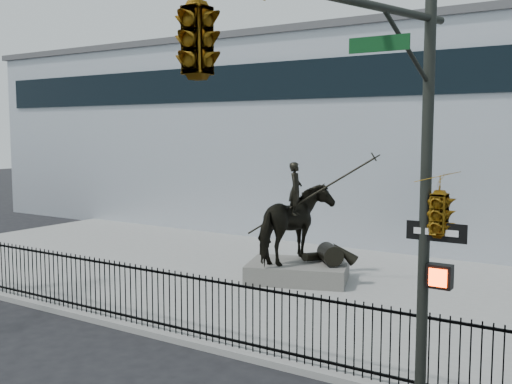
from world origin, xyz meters
The scene contains 7 objects.
ground centered at (0.00, 0.00, 0.00)m, with size 120.00×120.00×0.00m, color black.
plaza centered at (0.00, 7.00, 0.07)m, with size 30.00×12.00×0.15m, color gray.
building centered at (0.00, 20.00, 4.50)m, with size 44.00×14.00×9.00m, color silver.
picket_fence centered at (0.00, 1.25, 0.90)m, with size 22.10×0.10×1.50m.
statue_plinth centered at (0.87, 7.18, 0.44)m, with size 3.08×2.12×0.58m, color #5D5A55.
equestrian_statue centered at (0.92, 7.20, 1.94)m, with size 3.74×2.99×3.35m.
traffic_signal_right centered at (6.47, -2.00, 4.85)m, with size 2.17×6.86×7.00m.
Camera 1 is at (9.86, -9.17, 4.87)m, focal length 42.00 mm.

